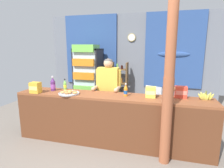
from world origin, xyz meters
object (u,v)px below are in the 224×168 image
at_px(bottle_shelf_rack, 120,84).
at_px(timber_post, 169,81).
at_px(snack_box_crackers, 181,92).
at_px(banana_bunch, 206,96).
at_px(soda_bottle_lime_soda, 65,85).
at_px(plastic_lawn_chair, 155,100).
at_px(snack_box_instant_noodle, 151,92).
at_px(drink_fridge, 88,74).
at_px(stall_counter, 109,116).
at_px(snack_box_choco_powder, 35,88).
at_px(soda_bottle_grape_soda, 53,85).
at_px(shopkeeper, 108,86).
at_px(pastry_tray, 69,93).
at_px(soda_bottle_orange_soda, 126,91).

bearing_deg(bottle_shelf_rack, timber_post, -62.29).
bearing_deg(snack_box_crackers, banana_bunch, -4.70).
bearing_deg(timber_post, soda_bottle_lime_soda, 164.29).
relative_size(plastic_lawn_chair, snack_box_instant_noodle, 4.62).
relative_size(drink_fridge, plastic_lawn_chair, 2.16).
bearing_deg(timber_post, plastic_lawn_chair, 96.84).
bearing_deg(stall_counter, soda_bottle_lime_soda, 162.56).
bearing_deg(snack_box_instant_noodle, snack_box_choco_powder, -173.22).
bearing_deg(timber_post, soda_bottle_grape_soda, 169.48).
bearing_deg(snack_box_crackers, snack_box_choco_powder, -172.28).
height_order(bottle_shelf_rack, soda_bottle_grape_soda, bottle_shelf_rack).
height_order(stall_counter, soda_bottle_grape_soda, soda_bottle_grape_soda).
relative_size(shopkeeper, pastry_tray, 4.03).
height_order(bottle_shelf_rack, soda_bottle_orange_soda, bottle_shelf_rack).
height_order(soda_bottle_lime_soda, pastry_tray, soda_bottle_lime_soda).
distance_m(bottle_shelf_rack, pastry_tray, 2.27).
bearing_deg(pastry_tray, bottle_shelf_rack, 78.18).
bearing_deg(soda_bottle_lime_soda, shopkeeper, 19.45).
relative_size(timber_post, soda_bottle_lime_soda, 12.31).
distance_m(drink_fridge, bottle_shelf_rack, 0.97).
height_order(drink_fridge, soda_bottle_lime_soda, drink_fridge).
height_order(soda_bottle_grape_soda, snack_box_instant_noodle, soda_bottle_grape_soda).
distance_m(bottle_shelf_rack, snack_box_choco_powder, 2.57).
bearing_deg(shopkeeper, stall_counter, -73.54).
distance_m(plastic_lawn_chair, soda_bottle_lime_soda, 2.24).
bearing_deg(timber_post, pastry_tray, 172.35).
xyz_separation_m(drink_fridge, snack_box_instant_noodle, (1.89, -1.76, 0.00)).
bearing_deg(shopkeeper, snack_box_instant_noodle, -26.95).
bearing_deg(banana_bunch, soda_bottle_orange_soda, -175.49).
relative_size(stall_counter, shopkeeper, 2.30).
distance_m(shopkeeper, soda_bottle_orange_soda, 0.68).
height_order(drink_fridge, snack_box_choco_powder, drink_fridge).
bearing_deg(soda_bottle_orange_soda, snack_box_crackers, 8.26).
height_order(timber_post, soda_bottle_lime_soda, timber_post).
height_order(soda_bottle_grape_soda, soda_bottle_lime_soda, soda_bottle_grape_soda).
distance_m(stall_counter, soda_bottle_lime_soda, 1.16).
distance_m(bottle_shelf_rack, snack_box_crackers, 2.47).
relative_size(soda_bottle_orange_soda, snack_box_choco_powder, 1.12).
height_order(shopkeeper, soda_bottle_grape_soda, shopkeeper).
bearing_deg(banana_bunch, timber_post, -142.15).
bearing_deg(plastic_lawn_chair, bottle_shelf_rack, 148.92).
height_order(shopkeeper, pastry_tray, shopkeeper).
height_order(soda_bottle_lime_soda, banana_bunch, soda_bottle_lime_soda).
bearing_deg(snack_box_crackers, soda_bottle_grape_soda, -177.57).
bearing_deg(soda_bottle_lime_soda, soda_bottle_orange_soda, -8.41).
distance_m(drink_fridge, plastic_lawn_chair, 2.05).
relative_size(drink_fridge, banana_bunch, 7.07).
height_order(drink_fridge, plastic_lawn_chair, drink_fridge).
bearing_deg(banana_bunch, bottle_shelf_rack, 133.99).
distance_m(bottle_shelf_rack, banana_bunch, 2.74).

